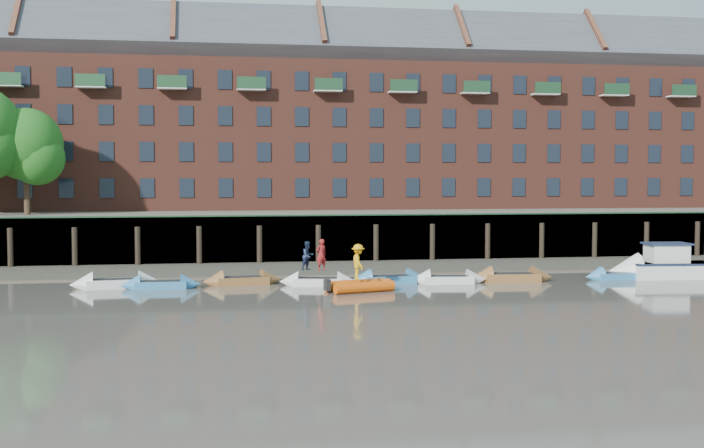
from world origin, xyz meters
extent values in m
plane|color=#5D574F|center=(0.00, 0.00, 0.00)|extent=(220.00, 220.00, 0.00)
cube|color=#3D382F|center=(0.00, 18.00, 0.00)|extent=(110.00, 8.00, 0.50)
cube|color=#4C4336|center=(0.00, 14.60, 0.00)|extent=(110.00, 1.60, 0.10)
cube|color=#2D2A26|center=(0.00, 22.40, 1.60)|extent=(110.00, 0.80, 3.20)
cylinder|color=black|center=(-22.00, 21.75, 1.30)|extent=(0.36, 0.36, 2.60)
cylinder|color=black|center=(-18.00, 21.75, 1.30)|extent=(0.36, 0.36, 2.60)
cylinder|color=black|center=(-14.00, 21.75, 1.30)|extent=(0.36, 0.36, 2.60)
cylinder|color=black|center=(-10.00, 21.75, 1.30)|extent=(0.36, 0.36, 2.60)
cylinder|color=black|center=(-6.00, 21.75, 1.30)|extent=(0.36, 0.36, 2.60)
cylinder|color=black|center=(-2.00, 21.75, 1.30)|extent=(0.36, 0.36, 2.60)
cylinder|color=black|center=(2.00, 21.75, 1.30)|extent=(0.36, 0.36, 2.60)
cylinder|color=black|center=(6.00, 21.75, 1.30)|extent=(0.36, 0.36, 2.60)
cylinder|color=black|center=(10.00, 21.75, 1.30)|extent=(0.36, 0.36, 2.60)
cylinder|color=black|center=(14.00, 21.75, 1.30)|extent=(0.36, 0.36, 2.60)
cylinder|color=black|center=(18.00, 21.75, 1.30)|extent=(0.36, 0.36, 2.60)
cylinder|color=black|center=(22.00, 21.75, 1.30)|extent=(0.36, 0.36, 2.60)
cylinder|color=black|center=(26.00, 21.75, 1.30)|extent=(0.36, 0.36, 2.60)
cube|color=#264C2D|center=(0.00, 22.10, 3.25)|extent=(110.00, 0.06, 0.10)
cube|color=#5E594D|center=(0.00, 36.00, 1.60)|extent=(110.00, 28.00, 3.20)
cube|color=brown|center=(0.00, 37.00, 9.20)|extent=(80.00, 10.00, 12.00)
cube|color=#42444C|center=(0.00, 37.00, 16.40)|extent=(80.60, 15.56, 15.56)
cube|color=black|center=(-23.00, 31.98, 5.00)|extent=(1.10, 0.12, 1.50)
cube|color=black|center=(-20.00, 31.98, 5.00)|extent=(1.10, 0.12, 1.50)
cube|color=black|center=(-17.00, 31.98, 5.00)|extent=(1.10, 0.12, 1.50)
cube|color=black|center=(-14.00, 31.98, 5.00)|extent=(1.10, 0.12, 1.50)
cube|color=black|center=(-11.00, 31.98, 5.00)|extent=(1.10, 0.12, 1.50)
cube|color=black|center=(-8.00, 31.98, 5.00)|extent=(1.10, 0.12, 1.50)
cube|color=black|center=(-5.00, 31.98, 5.00)|extent=(1.10, 0.12, 1.50)
cube|color=black|center=(-2.00, 31.98, 5.00)|extent=(1.10, 0.12, 1.50)
cube|color=black|center=(1.00, 31.98, 5.00)|extent=(1.10, 0.12, 1.50)
cube|color=black|center=(4.00, 31.98, 5.00)|extent=(1.10, 0.12, 1.50)
cube|color=black|center=(7.00, 31.98, 5.00)|extent=(1.10, 0.12, 1.50)
cube|color=black|center=(10.00, 31.98, 5.00)|extent=(1.10, 0.12, 1.50)
cube|color=black|center=(13.00, 31.98, 5.00)|extent=(1.10, 0.12, 1.50)
cube|color=black|center=(16.00, 31.98, 5.00)|extent=(1.10, 0.12, 1.50)
cube|color=black|center=(19.00, 31.98, 5.00)|extent=(1.10, 0.12, 1.50)
cube|color=black|center=(22.00, 31.98, 5.00)|extent=(1.10, 0.12, 1.50)
cube|color=black|center=(25.00, 31.98, 5.00)|extent=(1.10, 0.12, 1.50)
cube|color=black|center=(28.00, 31.98, 5.00)|extent=(1.10, 0.12, 1.50)
cube|color=black|center=(31.00, 31.98, 5.00)|extent=(1.10, 0.12, 1.50)
cube|color=black|center=(-23.00, 31.98, 7.80)|extent=(1.10, 0.12, 1.50)
cube|color=black|center=(-20.00, 31.98, 7.80)|extent=(1.10, 0.12, 1.50)
cube|color=black|center=(-17.00, 31.98, 7.80)|extent=(1.10, 0.12, 1.50)
cube|color=black|center=(-14.00, 31.98, 7.80)|extent=(1.10, 0.12, 1.50)
cube|color=black|center=(-11.00, 31.98, 7.80)|extent=(1.10, 0.12, 1.50)
cube|color=black|center=(-8.00, 31.98, 7.80)|extent=(1.10, 0.12, 1.50)
cube|color=black|center=(-5.00, 31.98, 7.80)|extent=(1.10, 0.12, 1.50)
cube|color=black|center=(-2.00, 31.98, 7.80)|extent=(1.10, 0.12, 1.50)
cube|color=black|center=(1.00, 31.98, 7.80)|extent=(1.10, 0.12, 1.50)
cube|color=black|center=(4.00, 31.98, 7.80)|extent=(1.10, 0.12, 1.50)
cube|color=black|center=(7.00, 31.98, 7.80)|extent=(1.10, 0.12, 1.50)
cube|color=black|center=(10.00, 31.98, 7.80)|extent=(1.10, 0.12, 1.50)
cube|color=black|center=(13.00, 31.98, 7.80)|extent=(1.10, 0.12, 1.50)
cube|color=black|center=(16.00, 31.98, 7.80)|extent=(1.10, 0.12, 1.50)
cube|color=black|center=(19.00, 31.98, 7.80)|extent=(1.10, 0.12, 1.50)
cube|color=black|center=(22.00, 31.98, 7.80)|extent=(1.10, 0.12, 1.50)
cube|color=black|center=(25.00, 31.98, 7.80)|extent=(1.10, 0.12, 1.50)
cube|color=black|center=(28.00, 31.98, 7.80)|extent=(1.10, 0.12, 1.50)
cube|color=black|center=(31.00, 31.98, 7.80)|extent=(1.10, 0.12, 1.50)
cube|color=black|center=(-23.00, 31.98, 10.60)|extent=(1.10, 0.12, 1.50)
cube|color=black|center=(-20.00, 31.98, 10.60)|extent=(1.10, 0.12, 1.50)
cube|color=black|center=(-17.00, 31.98, 10.60)|extent=(1.10, 0.12, 1.50)
cube|color=black|center=(-14.00, 31.98, 10.60)|extent=(1.10, 0.12, 1.50)
cube|color=black|center=(-11.00, 31.98, 10.60)|extent=(1.10, 0.12, 1.50)
cube|color=black|center=(-8.00, 31.98, 10.60)|extent=(1.10, 0.12, 1.50)
cube|color=black|center=(-5.00, 31.98, 10.60)|extent=(1.10, 0.12, 1.50)
cube|color=black|center=(-2.00, 31.98, 10.60)|extent=(1.10, 0.12, 1.50)
cube|color=black|center=(1.00, 31.98, 10.60)|extent=(1.10, 0.12, 1.50)
cube|color=black|center=(4.00, 31.98, 10.60)|extent=(1.10, 0.12, 1.50)
cube|color=black|center=(7.00, 31.98, 10.60)|extent=(1.10, 0.12, 1.50)
cube|color=black|center=(10.00, 31.98, 10.60)|extent=(1.10, 0.12, 1.50)
cube|color=black|center=(13.00, 31.98, 10.60)|extent=(1.10, 0.12, 1.50)
cube|color=black|center=(16.00, 31.98, 10.60)|extent=(1.10, 0.12, 1.50)
cube|color=black|center=(19.00, 31.98, 10.60)|extent=(1.10, 0.12, 1.50)
cube|color=black|center=(22.00, 31.98, 10.60)|extent=(1.10, 0.12, 1.50)
cube|color=black|center=(25.00, 31.98, 10.60)|extent=(1.10, 0.12, 1.50)
cube|color=black|center=(28.00, 31.98, 10.60)|extent=(1.10, 0.12, 1.50)
cube|color=black|center=(31.00, 31.98, 10.60)|extent=(1.10, 0.12, 1.50)
cube|color=black|center=(-23.00, 31.98, 13.40)|extent=(1.10, 0.12, 1.50)
cube|color=black|center=(-20.00, 31.98, 13.40)|extent=(1.10, 0.12, 1.50)
cube|color=black|center=(-17.00, 31.98, 13.40)|extent=(1.10, 0.12, 1.50)
cube|color=black|center=(-14.00, 31.98, 13.40)|extent=(1.10, 0.12, 1.50)
cube|color=black|center=(-11.00, 31.98, 13.40)|extent=(1.10, 0.12, 1.50)
cube|color=black|center=(-8.00, 31.98, 13.40)|extent=(1.10, 0.12, 1.50)
cube|color=black|center=(-5.00, 31.98, 13.40)|extent=(1.10, 0.12, 1.50)
cube|color=black|center=(-2.00, 31.98, 13.40)|extent=(1.10, 0.12, 1.50)
cube|color=black|center=(1.00, 31.98, 13.40)|extent=(1.10, 0.12, 1.50)
cube|color=black|center=(4.00, 31.98, 13.40)|extent=(1.10, 0.12, 1.50)
cube|color=black|center=(7.00, 31.98, 13.40)|extent=(1.10, 0.12, 1.50)
cube|color=black|center=(10.00, 31.98, 13.40)|extent=(1.10, 0.12, 1.50)
cube|color=black|center=(13.00, 31.98, 13.40)|extent=(1.10, 0.12, 1.50)
cube|color=black|center=(16.00, 31.98, 13.40)|extent=(1.10, 0.12, 1.50)
cube|color=black|center=(19.00, 31.98, 13.40)|extent=(1.10, 0.12, 1.50)
cube|color=black|center=(22.00, 31.98, 13.40)|extent=(1.10, 0.12, 1.50)
cube|color=black|center=(25.00, 31.98, 13.40)|extent=(1.10, 0.12, 1.50)
cube|color=black|center=(28.00, 31.98, 13.40)|extent=(1.10, 0.12, 1.50)
cube|color=black|center=(31.00, 31.98, 13.40)|extent=(1.10, 0.12, 1.50)
cylinder|color=#3A281C|center=(-22.00, 27.50, 5.20)|extent=(0.44, 0.44, 4.00)
sphere|color=#20641A|center=(-22.00, 27.50, 8.16)|extent=(5.12, 5.12, 5.12)
cube|color=silver|center=(-14.30, 10.38, 0.24)|extent=(3.22, 1.79, 0.48)
cone|color=silver|center=(-12.53, 10.62, 0.24)|extent=(1.37, 1.53, 1.38)
cone|color=silver|center=(-16.06, 10.13, 0.24)|extent=(1.37, 1.53, 1.38)
cube|color=black|center=(-14.30, 10.38, 0.46)|extent=(2.67, 1.38, 0.06)
cube|color=teal|center=(-11.94, 9.65, 0.21)|extent=(2.69, 1.25, 0.42)
cone|color=teal|center=(-10.38, 9.68, 0.21)|extent=(1.06, 1.22, 1.20)
cone|color=teal|center=(-13.49, 9.63, 0.21)|extent=(1.06, 1.22, 1.20)
cube|color=black|center=(-11.94, 9.65, 0.40)|extent=(2.24, 0.94, 0.06)
cube|color=brown|center=(-7.62, 10.66, 0.22)|extent=(2.98, 1.71, 0.44)
cone|color=brown|center=(-6.00, 10.92, 0.22)|extent=(1.28, 1.43, 1.27)
cone|color=brown|center=(-9.24, 10.39, 0.22)|extent=(1.28, 1.43, 1.27)
cube|color=black|center=(-7.62, 10.66, 0.42)|extent=(2.46, 1.32, 0.06)
cube|color=silver|center=(-3.56, 9.60, 0.21)|extent=(2.89, 1.72, 0.42)
cone|color=silver|center=(-2.01, 9.30, 0.21)|extent=(1.27, 1.40, 1.22)
cone|color=silver|center=(-5.11, 9.90, 0.21)|extent=(1.27, 1.40, 1.22)
cube|color=black|center=(-3.56, 9.60, 0.40)|extent=(2.39, 1.33, 0.06)
cube|color=teal|center=(0.43, 9.85, 0.22)|extent=(2.92, 1.50, 0.44)
cone|color=teal|center=(2.07, 9.98, 0.22)|extent=(1.20, 1.36, 1.27)
cone|color=teal|center=(-1.21, 9.72, 0.22)|extent=(1.20, 1.36, 1.27)
cube|color=black|center=(0.43, 9.85, 0.42)|extent=(2.42, 1.14, 0.06)
cube|color=silver|center=(3.68, 9.39, 0.21)|extent=(2.82, 1.52, 0.42)
cone|color=silver|center=(5.25, 9.21, 0.21)|extent=(1.18, 1.33, 1.22)
cone|color=silver|center=(2.11, 9.57, 0.21)|extent=(1.18, 1.33, 1.22)
cube|color=black|center=(3.68, 9.39, 0.40)|extent=(2.34, 1.16, 0.06)
cube|color=brown|center=(7.41, 9.57, 0.24)|extent=(3.12, 1.55, 0.48)
cone|color=brown|center=(9.18, 9.46, 0.24)|extent=(1.26, 1.44, 1.37)
cone|color=brown|center=(5.64, 9.67, 0.24)|extent=(1.26, 1.44, 1.37)
cube|color=black|center=(7.41, 9.57, 0.46)|extent=(2.59, 1.18, 0.06)
cube|color=teal|center=(13.76, 9.60, 0.20)|extent=(2.63, 1.35, 0.40)
cone|color=teal|center=(15.25, 9.72, 0.20)|extent=(1.08, 1.23, 1.15)
cone|color=teal|center=(12.28, 9.49, 0.20)|extent=(1.08, 1.23, 1.15)
cube|color=black|center=(13.76, 9.60, 0.38)|extent=(2.19, 1.03, 0.06)
cylinder|color=#D54E0B|center=(-1.92, 7.48, 0.27)|extent=(3.32, 1.48, 0.54)
cylinder|color=#D54E0B|center=(-1.59, 6.38, 0.27)|extent=(3.32, 1.48, 0.54)
sphere|color=#D54E0B|center=(-0.18, 7.41, 0.27)|extent=(0.63, 0.63, 0.63)
cube|color=black|center=(-1.75, 6.93, 0.27)|extent=(2.90, 1.70, 0.19)
cube|color=silver|center=(17.27, 9.63, 0.47)|extent=(5.26, 2.50, 0.93)
cone|color=silver|center=(14.29, 9.88, 0.47)|extent=(1.91, 2.22, 2.07)
cube|color=#19233F|center=(17.27, 9.63, 0.87)|extent=(5.26, 2.54, 0.12)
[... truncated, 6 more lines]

